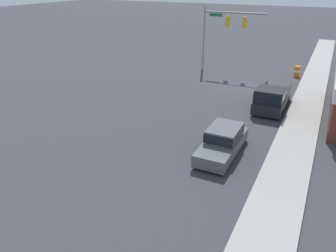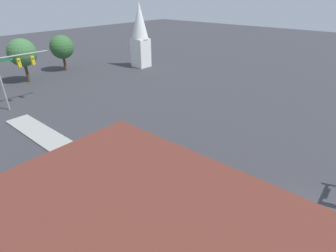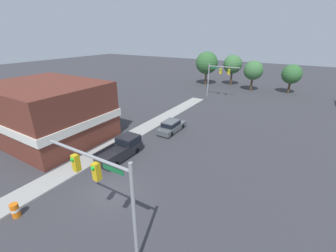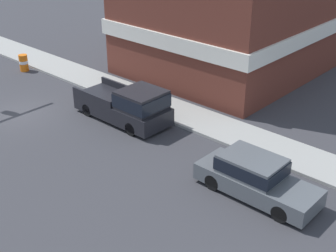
# 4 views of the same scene
# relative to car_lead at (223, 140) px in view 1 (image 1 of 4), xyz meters

# --- Properties ---
(ground_plane) EXTENTS (200.00, 200.00, 0.00)m
(ground_plane) POSITION_rel_car_lead_xyz_m (2.07, -13.28, -0.82)
(ground_plane) COLOR #38383D
(sidewalk_curb) EXTENTS (2.40, 60.00, 0.14)m
(sidewalk_curb) POSITION_rel_car_lead_xyz_m (-3.63, -13.28, -0.75)
(sidewalk_curb) COLOR #9E9E99
(sidewalk_curb) RESTS_ON ground
(near_signal_assembly) EXTENTS (6.42, 0.49, 6.64)m
(near_signal_assembly) POSITION_rel_car_lead_xyz_m (5.81, -17.02, 3.93)
(near_signal_assembly) COLOR gray
(near_signal_assembly) RESTS_ON ground
(car_lead) EXTENTS (1.81, 4.82, 1.60)m
(car_lead) POSITION_rel_car_lead_xyz_m (0.00, 0.00, 0.00)
(car_lead) COLOR black
(car_lead) RESTS_ON ground
(pickup_truck_parked) EXTENTS (2.10, 5.29, 1.96)m
(pickup_truck_parked) POSITION_rel_car_lead_xyz_m (-1.18, -8.17, 0.13)
(pickup_truck_parked) COLOR black
(pickup_truck_parked) RESTS_ON ground
(construction_barrel) EXTENTS (0.58, 0.58, 1.09)m
(construction_barrel) POSITION_rel_car_lead_xyz_m (-1.83, -18.85, -0.27)
(construction_barrel) COLOR orange
(construction_barrel) RESTS_ON ground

